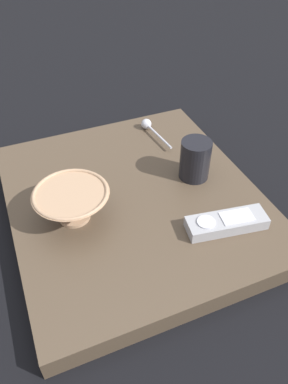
# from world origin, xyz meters

# --- Properties ---
(ground_plane) EXTENTS (6.00, 6.00, 0.00)m
(ground_plane) POSITION_xyz_m (0.00, 0.00, 0.00)
(ground_plane) COLOR black
(table) EXTENTS (0.62, 0.55, 0.05)m
(table) POSITION_xyz_m (0.00, 0.00, 0.02)
(table) COLOR #4C3D2D
(table) RESTS_ON ground
(cereal_bowl) EXTENTS (0.16, 0.16, 0.07)m
(cereal_bowl) POSITION_xyz_m (-0.02, 0.14, 0.09)
(cereal_bowl) COLOR tan
(cereal_bowl) RESTS_ON table
(coffee_mug) EXTENTS (0.07, 0.07, 0.10)m
(coffee_mug) POSITION_xyz_m (0.01, -0.16, 0.10)
(coffee_mug) COLOR black
(coffee_mug) RESTS_ON table
(teaspoon) EXTENTS (0.15, 0.03, 0.03)m
(teaspoon) POSITION_xyz_m (0.23, -0.14, 0.06)
(teaspoon) COLOR silver
(teaspoon) RESTS_ON table
(tv_remote_near) EXTENTS (0.08, 0.17, 0.03)m
(tv_remote_near) POSITION_xyz_m (-0.17, -0.14, 0.06)
(tv_remote_near) COLOR #9E9EA3
(tv_remote_near) RESTS_ON table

